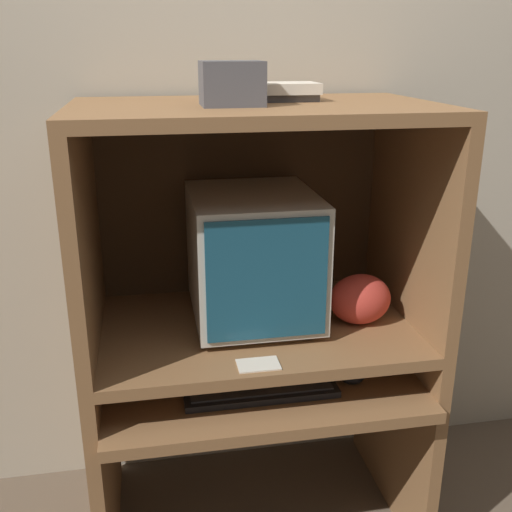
% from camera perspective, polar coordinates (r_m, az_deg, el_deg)
% --- Properties ---
extents(wall_back, '(6.00, 0.06, 2.60)m').
position_cam_1_polar(wall_back, '(2.13, -1.94, 11.49)').
color(wall_back, '#B2A893').
rests_on(wall_back, ground_plane).
extents(desk_base, '(1.05, 0.70, 0.61)m').
position_cam_1_polar(desk_base, '(2.07, 0.24, -15.93)').
color(desk_base, brown).
rests_on(desk_base, ground_plane).
extents(desk_monitor_shelf, '(1.05, 0.65, 0.15)m').
position_cam_1_polar(desk_monitor_shelf, '(1.94, -0.02, -7.28)').
color(desk_monitor_shelf, brown).
rests_on(desk_monitor_shelf, desk_base).
extents(hutch_upper, '(1.05, 0.65, 0.69)m').
position_cam_1_polar(hutch_upper, '(1.81, -0.23, 7.12)').
color(hutch_upper, brown).
rests_on(hutch_upper, desk_monitor_shelf).
extents(crt_monitor, '(0.38, 0.46, 0.41)m').
position_cam_1_polar(crt_monitor, '(1.89, -0.22, 0.04)').
color(crt_monitor, beige).
rests_on(crt_monitor, desk_monitor_shelf).
extents(keyboard, '(0.46, 0.17, 0.03)m').
position_cam_1_polar(keyboard, '(1.85, 0.36, -12.39)').
color(keyboard, black).
rests_on(keyboard, desk_base).
extents(mouse, '(0.07, 0.05, 0.03)m').
position_cam_1_polar(mouse, '(1.91, 9.19, -11.40)').
color(mouse, black).
rests_on(mouse, desk_base).
extents(snack_bag, '(0.20, 0.15, 0.16)m').
position_cam_1_polar(snack_bag, '(1.93, 9.89, -4.07)').
color(snack_bag, '#BC382D').
rests_on(snack_bag, desk_monitor_shelf).
extents(book_stack, '(0.19, 0.14, 0.05)m').
position_cam_1_polar(book_stack, '(1.83, 2.81, 15.38)').
color(book_stack, '#4C4C51').
rests_on(book_stack, hutch_upper).
extents(paper_card, '(0.12, 0.08, 0.00)m').
position_cam_1_polar(paper_card, '(1.69, 0.23, -10.29)').
color(paper_card, beige).
rests_on(paper_card, desk_monitor_shelf).
extents(storage_box, '(0.17, 0.14, 0.12)m').
position_cam_1_polar(storage_box, '(1.67, -2.33, 16.09)').
color(storage_box, '#4C4C51').
rests_on(storage_box, hutch_upper).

